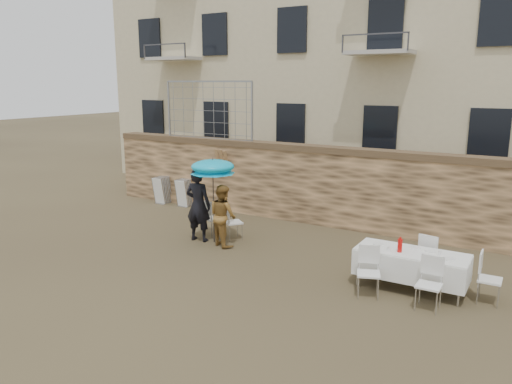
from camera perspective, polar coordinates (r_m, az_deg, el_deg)
The scene contains 17 objects.
ground at distance 10.85m, azimuth -7.87°, elevation -9.18°, with size 80.00×80.00×0.00m, color brown.
stone_wall at distance 14.62m, azimuth 4.26°, elevation 1.06°, with size 13.00×0.50×2.20m, color olive.
chain_link_fence at distance 15.92m, azimuth -5.46°, elevation 9.23°, with size 3.20×0.06×1.80m, color gray, non-canonical shape.
man_suit at distance 12.71m, azimuth -6.61°, elevation -1.48°, with size 0.68×0.45×1.87m, color black.
woman_dress at distance 12.32m, azimuth -3.81°, elevation -2.68°, with size 0.75×0.58×1.54m, color #C3893B.
umbrella at distance 12.36m, azimuth -4.96°, elevation 2.61°, with size 1.12×1.12×1.99m.
couple_chair_left at distance 13.25m, azimuth -5.13°, elevation -2.91°, with size 0.48×0.48×0.96m, color white, non-canonical shape.
couple_chair_right at distance 12.86m, azimuth -2.59°, elevation -3.34°, with size 0.48×0.48×0.96m, color white, non-canonical shape.
banquet_table at distance 10.18m, azimuth 17.38°, elevation -6.75°, with size 2.10×0.85×0.78m.
soda_bottle at distance 10.03m, azimuth 16.12°, elevation -5.90°, with size 0.09×0.09×0.26m, color red.
table_chair_front_left at distance 9.73m, azimuth 12.75°, elevation -8.95°, with size 0.48×0.48×0.96m, color white, non-canonical shape.
table_chair_front_right at distance 9.48m, azimuth 19.16°, elevation -9.93°, with size 0.48×0.48×0.96m, color white, non-canonical shape.
table_chair_back at distance 10.97m, azimuth 19.31°, elevation -6.88°, with size 0.48×0.48×0.96m, color white, non-canonical shape.
table_chair_side at distance 10.17m, azimuth 25.19°, elevation -8.92°, with size 0.48×0.48×0.96m, color white, non-canonical shape.
chair_stack_left at distance 17.09m, azimuth -10.22°, elevation 0.37°, with size 0.46×0.55×0.92m, color white, non-canonical shape.
chair_stack_right at distance 16.52m, azimuth -7.86°, elevation 0.04°, with size 0.46×0.47×0.92m, color white, non-canonical shape.
wood_planks at distance 15.54m, azimuth -3.13°, elevation 1.39°, with size 0.70×0.20×2.00m, color #A37749, non-canonical shape.
Camera 1 is at (6.36, -7.84, 3.98)m, focal length 35.00 mm.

